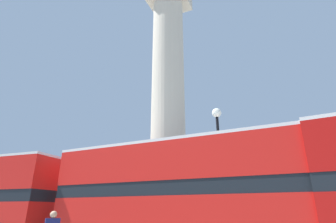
{
  "coord_description": "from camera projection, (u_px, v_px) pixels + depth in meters",
  "views": [
    {
      "loc": [
        6.29,
        -14.38,
        1.72
      ],
      "look_at": [
        0.0,
        0.0,
        7.62
      ],
      "focal_mm": 28.0,
      "sensor_mm": 36.0,
      "label": 1
    }
  ],
  "objects": [
    {
      "name": "monument_column",
      "position": [
        168.0,
        126.0,
        16.43
      ],
      "size": [
        5.78,
        5.78,
        18.38
      ],
      "color": "#BCB29E",
      "rests_on": "ground_plane"
    },
    {
      "name": "bus_c",
      "position": [
        172.0,
        191.0,
        10.87
      ],
      "size": [
        10.48,
        3.18,
        4.4
      ],
      "rotation": [
        0.0,
        0.0,
        -0.04
      ],
      "color": "red",
      "rests_on": "ground_plane"
    },
    {
      "name": "street_lamp",
      "position": [
        220.0,
        159.0,
        12.44
      ],
      "size": [
        0.48,
        0.48,
        6.56
      ],
      "color": "black",
      "rests_on": "ground_plane"
    }
  ]
}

